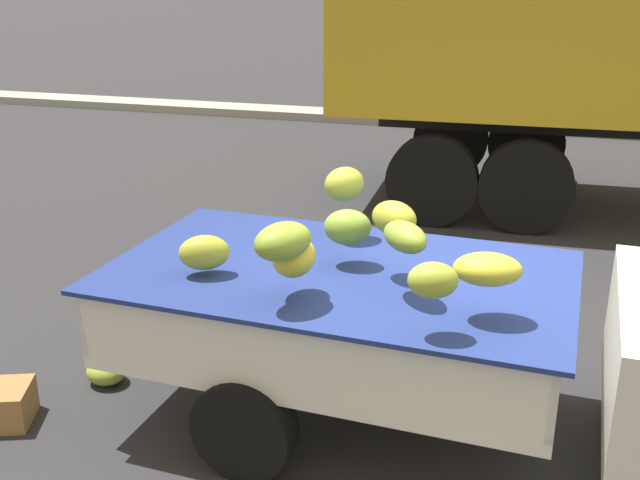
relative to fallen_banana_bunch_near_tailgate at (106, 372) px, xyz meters
name	(u,v)px	position (x,y,z in m)	size (l,w,h in m)	color
ground	(471,417)	(2.65, 0.32, -0.09)	(220.00, 220.00, 0.00)	#28282B
curb_strip	(527,126)	(2.65, 10.51, -0.01)	(80.00, 0.80, 0.16)	gray
fallen_banana_bunch_near_tailgate	(106,372)	(0.00, 0.00, 0.00)	(0.30, 0.27, 0.19)	olive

